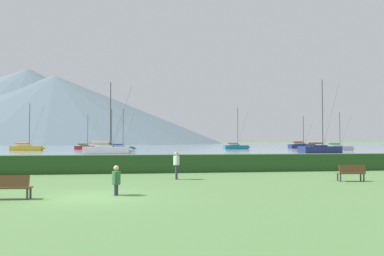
% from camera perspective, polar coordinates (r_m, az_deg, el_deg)
% --- Properties ---
extents(ground_plane, '(1000.00, 1000.00, 0.00)m').
position_cam_1_polar(ground_plane, '(15.44, -15.25, -10.50)').
color(ground_plane, '#517A42').
extents(harbor_water, '(320.00, 246.00, 0.00)m').
position_cam_1_polar(harbor_water, '(152.18, -8.66, -2.88)').
color(harbor_water, gray).
rests_on(harbor_water, ground_plane).
extents(hedge_line, '(80.00, 1.20, 1.28)m').
position_cam_1_polar(hedge_line, '(26.27, -12.16, -5.60)').
color(hedge_line, '#284C23').
rests_on(hedge_line, ground_plane).
extents(sailboat_slip_0, '(7.84, 2.75, 11.61)m').
position_cam_1_polar(sailboat_slip_0, '(100.39, 7.03, -2.96)').
color(sailboat_slip_0, '#19707A').
rests_on(sailboat_slip_0, harbor_water).
extents(sailboat_slip_1, '(9.28, 3.70, 13.99)m').
position_cam_1_polar(sailboat_slip_1, '(72.25, 19.71, -3.12)').
color(sailboat_slip_1, navy).
rests_on(sailboat_slip_1, harbor_water).
extents(sailboat_slip_4, '(6.81, 2.68, 9.43)m').
position_cam_1_polar(sailboat_slip_4, '(101.27, -16.47, -2.94)').
color(sailboat_slip_4, red).
rests_on(sailboat_slip_4, harbor_water).
extents(sailboat_slip_5, '(7.99, 2.37, 11.22)m').
position_cam_1_polar(sailboat_slip_5, '(93.54, -24.72, -2.85)').
color(sailboat_slip_5, gold).
rests_on(sailboat_slip_5, harbor_water).
extents(sailboat_slip_7, '(9.08, 2.78, 12.65)m').
position_cam_1_polar(sailboat_slip_7, '(64.92, -13.33, -3.34)').
color(sailboat_slip_7, white).
rests_on(sailboat_slip_7, harbor_water).
extents(sailboat_slip_8, '(6.82, 2.68, 10.03)m').
position_cam_1_polar(sailboat_slip_8, '(88.52, -11.16, -3.12)').
color(sailboat_slip_8, '#19707A').
rests_on(sailboat_slip_8, harbor_water).
extents(sailboat_slip_9, '(9.16, 3.02, 9.92)m').
position_cam_1_polar(sailboat_slip_9, '(115.84, 17.05, -2.72)').
color(sailboat_slip_9, navy).
rests_on(sailboat_slip_9, harbor_water).
extents(sailboat_slip_10, '(7.62, 2.92, 9.19)m').
position_cam_1_polar(sailboat_slip_10, '(93.62, 22.19, -2.91)').
color(sailboat_slip_10, '#9E9EA3').
rests_on(sailboat_slip_10, harbor_water).
extents(sailboat_slip_11, '(8.43, 3.43, 9.04)m').
position_cam_1_polar(sailboat_slip_11, '(77.93, -13.04, -3.18)').
color(sailboat_slip_11, black).
rests_on(sailboat_slip_11, harbor_water).
extents(park_bench_near_path, '(1.55, 0.56, 0.95)m').
position_cam_1_polar(park_bench_near_path, '(22.29, 23.95, -6.40)').
color(park_bench_near_path, brown).
rests_on(park_bench_near_path, ground_plane).
extents(park_bench_under_tree, '(1.77, 0.60, 0.95)m').
position_cam_1_polar(park_bench_under_tree, '(15.92, -27.23, -8.16)').
color(park_bench_under_tree, brown).
rests_on(park_bench_under_tree, ground_plane).
extents(person_seated_viewer, '(0.36, 0.57, 1.25)m').
position_cam_1_polar(person_seated_viewer, '(15.61, -11.94, -7.90)').
color(person_seated_viewer, '#2D3347').
rests_on(person_seated_viewer, ground_plane).
extents(person_standing_walker, '(0.36, 0.57, 1.65)m').
position_cam_1_polar(person_standing_walker, '(21.48, -2.49, -5.56)').
color(person_standing_walker, '#2D3347').
rests_on(person_standing_walker, ground_plane).
extents(distant_hill_west_ridge, '(284.02, 284.02, 68.55)m').
position_cam_1_polar(distant_hill_west_ridge, '(361.15, -24.66, 3.22)').
color(distant_hill_west_ridge, slate).
rests_on(distant_hill_west_ridge, ground_plane).
extents(distant_hill_central_peak, '(299.83, 299.83, 60.70)m').
position_cam_1_polar(distant_hill_central_peak, '(343.35, -21.00, 2.78)').
color(distant_hill_central_peak, slate).
rests_on(distant_hill_central_peak, ground_plane).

